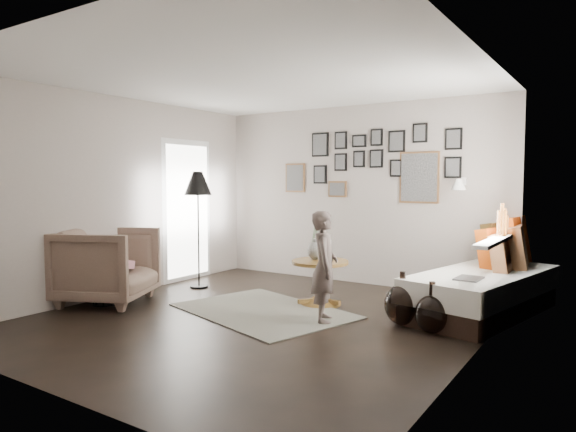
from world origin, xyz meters
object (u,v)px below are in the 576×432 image
Objects in this scene: child at (324,266)px; magazine_basket at (107,288)px; floor_lamp at (198,188)px; pedestal_table at (320,284)px; demijohn_large at (402,304)px; demijohn_small at (432,314)px; vase at (315,247)px; daybed at (485,284)px; armchair at (107,265)px.

magazine_basket is at bearing 78.95° from child.
pedestal_table is at bearing 1.90° from floor_lamp.
demijohn_small is (0.35, -0.12, -0.02)m from demijohn_large.
child is (0.49, -0.64, -0.10)m from vase.
daybed is 4.50m from armchair.
armchair is at bearing -162.57° from demijohn_large.
pedestal_table is 0.68× the size of armchair.
vase is at bearing 33.94° from magazine_basket.
child is at bearing -52.72° from vase.
vase is 0.48× the size of armchair.
demijohn_large is 0.37m from demijohn_small.
armchair reaches higher than magazine_basket.
child is at bearing -13.47° from floor_lamp.
vase is at bearing 164.79° from demijohn_small.
child is (2.34, -0.56, -0.81)m from floor_lamp.
pedestal_table is 2.25m from floor_lamp.
demijohn_small is at bearing -15.21° from vase.
magazine_basket is (-0.27, -1.34, -1.21)m from floor_lamp.
demijohn_large reaches higher than magazine_basket.
daybed reaches higher than vase.
child is at bearing -123.50° from daybed.
floor_lamp is 3.18× the size of demijohn_small.
floor_lamp is at bearing -178.10° from pedestal_table.
floor_lamp reaches higher than pedestal_table.
magazine_basket is (-3.96, -2.10, -0.14)m from daybed.
magazine_basket is (-2.11, -1.42, -0.50)m from vase.
child is (-1.36, -1.33, 0.26)m from daybed.
vase is at bearing 165.96° from pedestal_table.
child reaches higher than daybed.
daybed is at bearing -73.35° from child.
floor_lamp is at bearing -156.14° from daybed.
daybed is at bearing 58.46° from demijohn_large.
demijohn_small is (1.59, -0.43, -0.50)m from vase.
armchair is 0.28m from magazine_basket.
pedestal_table is 2.62m from armchair.
vase is at bearing 2.60° from floor_lamp.
vase is 2.00m from daybed.
daybed is at bearing -87.71° from armchair.
pedestal_table reaches higher than demijohn_small.
daybed is 1.41× the size of floor_lamp.
floor_lamp is (-1.85, -0.08, 0.71)m from vase.
child reaches higher than vase.
child is at bearing -169.03° from demijohn_small.
daybed is (1.85, 0.68, -0.36)m from vase.
floor_lamp is at bearing 78.78° from magazine_basket.
floor_lamp is (0.31, 1.29, 0.94)m from armchair.
vase reaches higher than pedestal_table.
floor_lamp is 4.06× the size of magazine_basket.
vase reaches higher than demijohn_large.
vase is 1.23× the size of magazine_basket.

